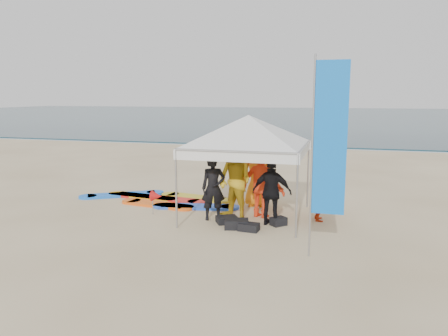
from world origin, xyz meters
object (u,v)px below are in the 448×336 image
person_orange_a (262,180)px  person_black_b (272,192)px  person_orange_b (257,174)px  person_seated (319,201)px  canopy_tent (248,115)px  person_black_a (213,188)px  surfboard_spread (161,199)px  person_yellow (235,181)px  marker_pennant (157,196)px  feather_flag (328,141)px

person_orange_a → person_black_b: 0.77m
person_orange_b → person_seated: size_ratio=1.86×
person_black_b → canopy_tent: 2.01m
person_black_a → surfboard_spread: (-2.11, 1.49, -0.78)m
person_yellow → person_orange_a: size_ratio=1.01×
person_black_a → person_seated: 2.67m
person_orange_a → surfboard_spread: 3.47m
person_yellow → person_seated: (2.07, 0.43, -0.47)m
person_orange_b → marker_pennant: bearing=24.4°
person_black_a → person_orange_b: (0.79, 1.64, 0.11)m
person_seated → canopy_tent: canopy_tent is taller
person_orange_b → feather_flag: bearing=110.0°
surfboard_spread → marker_pennant: bearing=-69.6°
person_yellow → person_black_b: bearing=12.8°
person_black_a → feather_flag: feather_flag is taller
person_black_a → feather_flag: 3.73m
feather_flag → surfboard_spread: 6.42m
person_yellow → person_black_b: size_ratio=1.19×
person_yellow → person_black_b: person_yellow is taller
person_yellow → person_black_b: (0.99, -0.28, -0.16)m
person_orange_b → marker_pennant: person_orange_b is taller
person_yellow → canopy_tent: (0.27, 0.29, 1.64)m
person_yellow → person_orange_a: person_yellow is taller
person_yellow → feather_flag: bearing=-14.4°
person_orange_a → canopy_tent: (-0.35, -0.10, 1.65)m
feather_flag → person_seated: bearing=95.8°
person_yellow → person_black_a: bearing=-127.9°
person_seated → canopy_tent: bearing=85.4°
person_orange_b → person_seated: 2.07m
surfboard_spread → canopy_tent: bearing=-18.9°
person_orange_b → person_seated: bearing=141.4°
marker_pennant → surfboard_spread: 1.62m
surfboard_spread → person_orange_b: bearing=2.8°
marker_pennant → canopy_tent: bearing=11.3°
person_yellow → marker_pennant: 2.13m
person_yellow → person_orange_a: 0.73m
person_orange_a → person_seated: 1.52m
feather_flag → surfboard_spread: feather_flag is taller
person_seated → person_black_a: bearing=95.1°
feather_flag → surfboard_spread: bearing=145.2°
feather_flag → marker_pennant: 5.14m
person_black_a → person_black_b: size_ratio=1.00×
person_black_b → person_orange_a: bearing=-58.9°
person_seated → feather_flag: 3.16m
person_yellow → person_orange_b: bearing=106.8°
person_black_a → person_seated: bearing=-8.2°
feather_flag → marker_pennant: feather_flag is taller
person_yellow → feather_flag: feather_flag is taller
person_orange_a → feather_flag: 3.34m
canopy_tent → feather_flag: size_ratio=1.03×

